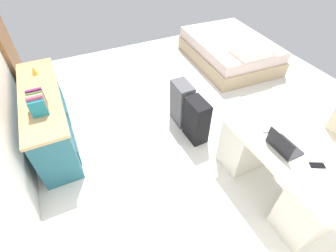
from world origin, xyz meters
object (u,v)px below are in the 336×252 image
Objects in this scene: office_chair at (331,147)px; credenza at (49,117)px; suitcase_spare_grey at (182,103)px; laptop at (283,145)px; desk at (278,169)px; figurine_small at (34,71)px; suitcase_black at (196,120)px; bed at (229,50)px; cell_phone_near_laptop at (317,165)px; computer_mouse at (267,130)px.

office_chair is 0.52× the size of credenza.
laptop is (-1.50, -0.33, 0.44)m from suitcase_spare_grey.
figurine_small reaches higher than desk.
office_chair reaches higher than suitcase_black.
figurine_small reaches higher than bed.
credenza is at bearing 102.48° from bed.
desk is 0.81× the size of credenza.
office_chair reaches higher than suitcase_spare_grey.
bed is 3.10m from laptop.
suitcase_black is 1.23m from laptop.
cell_phone_near_laptop is at bearing 109.43° from office_chair.
office_chair is 8.55× the size of figurine_small.
suitcase_black is at bearing -177.62° from suitcase_spare_grey.
desk is at bearing -175.50° from computer_mouse.
credenza is 13.24× the size of cell_phone_near_laptop.
laptop reaches higher than credenza.
suitcase_spare_grey is 1.35m from computer_mouse.
office_chair is 3.89m from figurine_small.
computer_mouse is (-0.84, -0.35, 0.42)m from suitcase_black.
bed is 14.44× the size of cell_phone_near_laptop.
credenza is 2.75m from computer_mouse.
bed is (2.75, -1.34, -0.13)m from desk.
bed is at bearing -25.91° from desk.
computer_mouse is at bearing 150.97° from bed.
bed is at bearing -77.52° from credenza.
suitcase_black reaches higher than bed.
suitcase_black is at bearing 21.55° from computer_mouse.
computer_mouse is 0.58m from cell_phone_near_laptop.
figurine_small is (1.33, 1.81, 0.51)m from suitcase_black.
suitcase_spare_grey is at bearing 42.40° from cell_phone_near_laptop.
suitcase_spare_grey is 1.91m from cell_phone_near_laptop.
desk is 13.19× the size of figurine_small.
laptop is 3.22m from figurine_small.
bed is 17.86× the size of figurine_small.
cell_phone_near_laptop is (-0.27, -0.09, 0.35)m from desk.
figurine_small is (2.43, 2.12, 0.06)m from laptop.
credenza reaches higher than suitcase_spare_grey.
cell_phone_near_laptop reaches higher than desk.
laptop is 2.85× the size of figurine_small.
computer_mouse is (0.26, -0.04, -0.03)m from laptop.
laptop is at bearing 54.56° from cell_phone_near_laptop.
desk is 0.74× the size of bed.
credenza is (2.00, 2.95, -0.03)m from office_chair.
figurine_small is at bearing 43.92° from computer_mouse.
computer_mouse is at bearing -159.68° from suitcase_black.
computer_mouse is at bearing -8.07° from laptop.
computer_mouse is at bearing -163.59° from suitcase_spare_grey.
suitcase_spare_grey is 2.12× the size of laptop.
figurine_small is at bearing 51.56° from suitcase_black.
desk is at bearing -138.39° from figurine_small.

